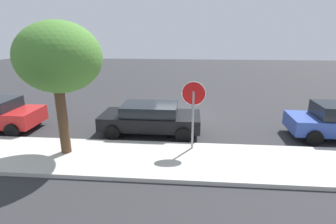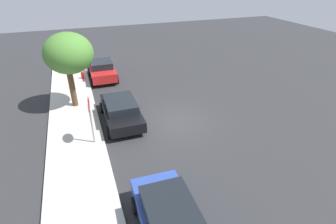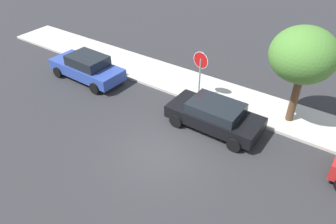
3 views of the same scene
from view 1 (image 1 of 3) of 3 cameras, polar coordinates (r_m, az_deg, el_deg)
ground_plane at (r=14.48m, az=1.96°, el=-0.48°), size 60.00×60.00×0.00m
sidewalk_curb at (r=9.33m, az=0.16°, el=-10.37°), size 32.00×2.79×0.14m
stop_sign at (r=9.48m, az=5.54°, el=1.82°), size 0.88×0.13×2.70m
parked_car_black at (r=11.64m, az=-3.84°, el=-1.25°), size 4.37×2.13×1.35m
street_tree_near_corner at (r=9.69m, az=-22.58°, el=10.76°), size 2.86×2.86×4.76m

